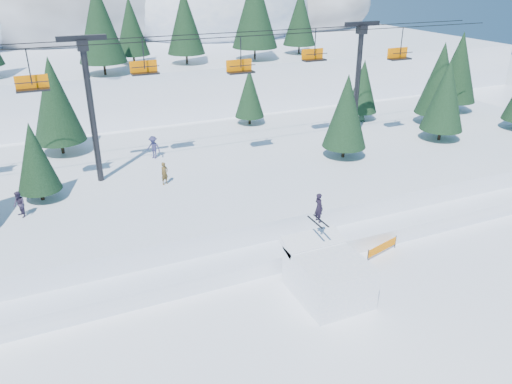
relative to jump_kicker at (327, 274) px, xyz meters
name	(u,v)px	position (x,y,z in m)	size (l,w,h in m)	color
ground	(334,320)	(-0.83, -2.14, -1.32)	(160.00, 160.00, 0.00)	white
mid_shelf	(217,177)	(-0.83, 15.86, -0.07)	(70.00, 22.00, 2.50)	white
berm	(269,241)	(-0.83, 5.86, -0.77)	(70.00, 6.00, 1.10)	white
mountain_ridge	(71,15)	(-5.90, 71.17, 8.33)	(119.00, 60.89, 26.46)	white
jump_kicker	(327,274)	(0.00, 0.00, 0.00)	(3.55, 4.84, 5.60)	white
chairlift	(225,76)	(0.17, 15.91, 8.01)	(46.00, 3.21, 10.28)	black
conifer_stand	(220,107)	(-0.10, 16.65, 5.47)	(62.21, 16.98, 8.36)	black
distant_skiers	(196,149)	(-2.11, 17.12, 2.09)	(32.83, 9.89, 1.87)	#2C2C53
banner_near	(382,247)	(5.42, 2.16, -0.78)	(2.76, 0.81, 0.90)	black
banner_far	(384,228)	(7.11, 4.19, -0.78)	(2.83, 0.45, 0.90)	black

